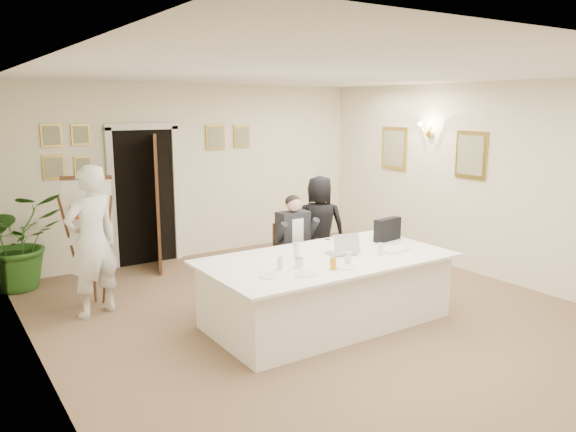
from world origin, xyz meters
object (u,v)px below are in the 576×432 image
at_px(laptop_bag, 387,229).
at_px(oj_glass, 333,264).
at_px(standing_woman, 320,227).
at_px(potted_palm, 17,241).
at_px(standing_man, 92,241).
at_px(paper_stack, 394,250).
at_px(steel_jug, 299,263).
at_px(conference_table, 326,289).
at_px(seated_man, 295,244).
at_px(flip_chart, 91,248).
at_px(laptop, 341,242).

distance_m(laptop_bag, oj_glass, 1.52).
xyz_separation_m(standing_woman, potted_palm, (-3.72, 1.86, -0.09)).
height_order(standing_man, paper_stack, standing_man).
relative_size(standing_man, potted_palm, 1.37).
relative_size(standing_woman, steel_jug, 13.57).
height_order(conference_table, seated_man, seated_man).
xyz_separation_m(potted_palm, laptop_bag, (3.89, -3.08, 0.26)).
bearing_deg(flip_chart, seated_man, -22.75).
relative_size(oj_glass, steel_jug, 1.18).
height_order(laptop, oj_glass, laptop).
height_order(standing_man, potted_palm, standing_man).
bearing_deg(conference_table, laptop, 7.61).
xyz_separation_m(standing_man, laptop_bag, (3.29, -1.48, 0.02)).
xyz_separation_m(laptop, steel_jug, (-0.74, -0.22, -0.08)).
relative_size(seated_man, oj_glass, 10.30).
height_order(seated_man, standing_woman, standing_woman).
relative_size(standing_woman, oj_glass, 11.49).
xyz_separation_m(standing_man, paper_stack, (2.98, -1.92, -0.11)).
bearing_deg(flip_chart, conference_table, -44.16).
bearing_deg(oj_glass, conference_table, 60.00).
bearing_deg(laptop, standing_man, 157.40).
bearing_deg(seated_man, potted_palm, 140.55).
distance_m(potted_palm, laptop_bag, 4.97).
distance_m(potted_palm, paper_stack, 5.03).
bearing_deg(oj_glass, paper_stack, 11.06).
relative_size(flip_chart, potted_palm, 1.21).
relative_size(seated_man, potted_palm, 1.01).
distance_m(seated_man, steel_jug, 1.47).
bearing_deg(standing_man, laptop, 127.26).
bearing_deg(steel_jug, seated_man, 57.56).
relative_size(seated_man, laptop, 3.91).
xyz_separation_m(flip_chart, standing_woman, (3.05, -0.60, 0.00)).
xyz_separation_m(seated_man, steel_jug, (-0.78, -1.23, 0.16)).
height_order(potted_palm, laptop_bag, potted_palm).
relative_size(potted_palm, oj_glass, 10.15).
height_order(potted_palm, oj_glass, potted_palm).
distance_m(conference_table, paper_stack, 0.94).
bearing_deg(oj_glass, potted_palm, 123.95).
relative_size(conference_table, flip_chart, 1.77).
bearing_deg(flip_chart, standing_woman, -11.14).
distance_m(standing_man, standing_woman, 3.14).
height_order(seated_man, oj_glass, seated_man).
bearing_deg(standing_man, conference_table, 124.16).
height_order(conference_table, standing_woman, standing_woman).
height_order(laptop, steel_jug, laptop).
bearing_deg(standing_man, standing_woman, 157.44).
xyz_separation_m(standing_man, potted_palm, (-0.60, 1.60, -0.24)).
height_order(conference_table, laptop, laptop).
bearing_deg(seated_man, flip_chart, 154.42).
relative_size(flip_chart, laptop_bag, 3.93).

